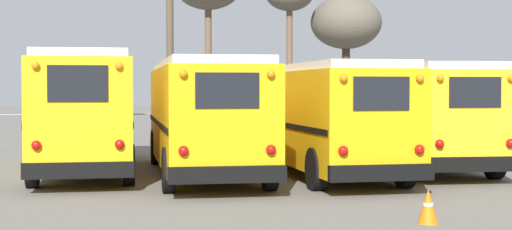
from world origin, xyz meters
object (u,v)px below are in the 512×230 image
(school_bus_3, at_px, (405,111))
(utility_pole, at_px, (170,45))
(school_bus_0, at_px, (86,108))
(traffic_cone, at_px, (428,206))
(school_bus_1, at_px, (204,113))
(school_bus_2, at_px, (318,114))
(bare_tree_1, at_px, (346,24))

(school_bus_3, height_order, utility_pole, utility_pole)
(school_bus_0, relative_size, traffic_cone, 17.22)
(school_bus_3, height_order, traffic_cone, school_bus_3)
(school_bus_1, distance_m, school_bus_3, 6.62)
(school_bus_0, bearing_deg, utility_pole, 74.96)
(school_bus_0, distance_m, school_bus_2, 6.64)
(school_bus_2, relative_size, utility_pole, 1.22)
(bare_tree_1, bearing_deg, school_bus_1, -117.07)
(school_bus_3, distance_m, traffic_cone, 10.55)
(school_bus_2, bearing_deg, school_bus_3, 27.04)
(school_bus_3, distance_m, bare_tree_1, 17.42)
(school_bus_0, distance_m, school_bus_1, 3.73)
(utility_pole, bearing_deg, bare_tree_1, 26.82)
(school_bus_1, relative_size, bare_tree_1, 1.34)
(school_bus_0, distance_m, traffic_cone, 11.96)
(school_bus_2, relative_size, traffic_cone, 16.65)
(school_bus_2, bearing_deg, school_bus_0, 164.30)
(bare_tree_1, distance_m, traffic_cone, 27.86)
(school_bus_1, height_order, bare_tree_1, bare_tree_1)
(traffic_cone, bearing_deg, school_bus_3, 71.49)
(utility_pole, bearing_deg, school_bus_0, -105.04)
(school_bus_1, bearing_deg, bare_tree_1, 62.93)
(school_bus_3, distance_m, utility_pole, 13.76)
(school_bus_0, height_order, school_bus_3, school_bus_0)
(school_bus_3, bearing_deg, school_bus_1, -164.65)
(school_bus_2, bearing_deg, school_bus_1, -177.78)
(school_bus_2, relative_size, school_bus_3, 0.96)
(school_bus_1, xyz_separation_m, school_bus_2, (3.19, 0.12, -0.05))
(school_bus_2, distance_m, school_bus_3, 3.58)
(school_bus_0, relative_size, school_bus_3, 0.99)
(school_bus_0, xyz_separation_m, school_bus_1, (3.19, -1.92, -0.10))
(school_bus_1, distance_m, school_bus_2, 3.20)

